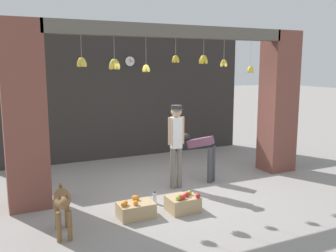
{
  "coord_description": "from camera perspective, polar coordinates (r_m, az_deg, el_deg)",
  "views": [
    {
      "loc": [
        -3.27,
        -6.44,
        2.49
      ],
      "look_at": [
        0.0,
        0.45,
        1.23
      ],
      "focal_mm": 40.0,
      "sensor_mm": 36.0,
      "label": 1
    }
  ],
  "objects": [
    {
      "name": "water_bottle",
      "position": [
        6.87,
        -2.05,
        -10.91
      ],
      "size": [
        0.07,
        0.07,
        0.22
      ],
      "color": "silver",
      "rests_on": "ground_plane"
    },
    {
      "name": "dog",
      "position": [
        5.74,
        -15.79,
        -11.14
      ],
      "size": [
        0.31,
        0.9,
        0.73
      ],
      "rotation": [
        0.0,
        0.0,
        -1.68
      ],
      "color": "brown",
      "rests_on": "ground_plane"
    },
    {
      "name": "wall_clock",
      "position": [
        9.99,
        -5.84,
        9.78
      ],
      "size": [
        0.26,
        0.03,
        0.26
      ],
      "color": "black"
    },
    {
      "name": "shopkeeper",
      "position": [
        7.47,
        1.26,
        -2.06
      ],
      "size": [
        0.34,
        0.28,
        1.69
      ],
      "rotation": [
        0.0,
        0.0,
        3.06
      ],
      "color": "#6B665B",
      "rests_on": "ground_plane"
    },
    {
      "name": "shop_pillar_left",
      "position": [
        6.82,
        -21.04,
        1.4
      ],
      "size": [
        0.7,
        0.6,
        3.23
      ],
      "primitive_type": "cube",
      "color": "brown",
      "rests_on": "ground_plane"
    },
    {
      "name": "ground_plane",
      "position": [
        7.64,
        1.46,
        -9.61
      ],
      "size": [
        60.0,
        60.0,
        0.0
      ],
      "primitive_type": "plane",
      "color": "gray"
    },
    {
      "name": "shop_pillar_right",
      "position": [
        9.1,
        16.46,
        3.49
      ],
      "size": [
        0.7,
        0.6,
        3.23
      ],
      "primitive_type": "cube",
      "color": "brown",
      "rests_on": "ground_plane"
    },
    {
      "name": "shop_back_wall",
      "position": [
        10.07,
        -6.35,
        4.35
      ],
      "size": [
        6.85,
        0.12,
        3.23
      ],
      "primitive_type": "cube",
      "color": "#2D2B28",
      "rests_on": "ground_plane"
    },
    {
      "name": "storefront_awning",
      "position": [
        7.34,
        0.91,
        13.82
      ],
      "size": [
        4.95,
        0.3,
        0.93
      ],
      "color": "#5B564C"
    },
    {
      "name": "fruit_crate_oranges",
      "position": [
        6.32,
        -4.95,
        -12.55
      ],
      "size": [
        0.58,
        0.39,
        0.32
      ],
      "color": "tan",
      "rests_on": "ground_plane"
    },
    {
      "name": "fruit_crate_apples",
      "position": [
        6.54,
        2.28,
        -11.66
      ],
      "size": [
        0.52,
        0.42,
        0.33
      ],
      "color": "tan",
      "rests_on": "ground_plane"
    },
    {
      "name": "worker_stooping",
      "position": [
        8.05,
        5.32,
        -3.74
      ],
      "size": [
        0.55,
        0.7,
        1.0
      ],
      "rotation": [
        0.0,
        0.0,
        0.59
      ],
      "color": "#424247",
      "rests_on": "ground_plane"
    }
  ]
}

